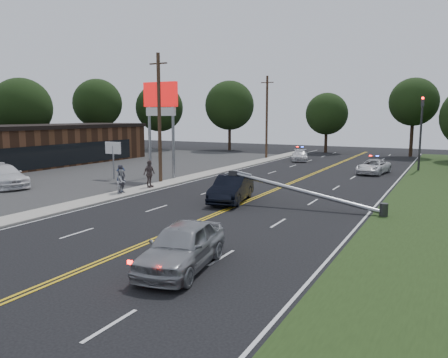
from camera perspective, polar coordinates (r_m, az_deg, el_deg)
The scene contains 26 objects.
ground at distance 20.09m, azimuth -7.05°, elevation -7.02°, with size 120.00×120.00×0.00m, color black.
parking_lot at distance 40.81m, azimuth -22.34°, elevation 0.25°, with size 25.00×60.00×0.01m, color #2D2D2D.
sidewalk at distance 32.83m, azimuth -9.18°, elevation -0.96°, with size 1.80×70.00×0.12m, color #A29E93.
centerline_yellow at distance 28.66m, azimuth 4.41°, elevation -2.33°, with size 0.36×80.00×0.00m, color gold.
pharmacy_building at distance 49.30m, azimuth -24.92°, elevation 3.95°, with size 8.40×30.40×4.30m.
pylon_sign at distance 36.88m, azimuth -8.28°, elevation 9.33°, with size 3.20×0.35×8.00m.
small_sign at distance 37.64m, azimuth -14.28°, elevation 3.55°, with size 1.60×0.14×3.10m.
traffic_signal at distance 45.98m, azimuth 24.35°, elevation 6.23°, with size 0.28×0.41×7.05m.
fallen_streetlight at distance 25.25m, azimuth 11.38°, elevation -1.82°, with size 9.36×0.44×1.91m.
utility_pole_mid at distance 34.49m, azimuth -8.44°, elevation 7.89°, with size 1.60×0.28×10.00m.
utility_pole_far at distance 53.86m, azimuth 5.61°, elevation 8.06°, with size 1.60×0.28×10.00m.
tree_2 at distance 59.76m, azimuth -24.91°, elevation 8.42°, with size 7.30×7.30×9.85m.
tree_3 at distance 66.97m, azimuth -16.19°, elevation 9.47°, with size 7.04×7.04×10.54m.
tree_4 at distance 69.27m, azimuth -8.44°, elevation 9.18°, with size 7.32×7.32×10.10m.
tree_5 at distance 66.84m, azimuth 0.74°, elevation 9.58°, with size 7.40×7.40×10.47m.
tree_6 at distance 64.16m, azimuth 13.27°, elevation 8.28°, with size 5.91×5.91×8.46m.
tree_7 at distance 61.42m, azimuth 23.53°, elevation 9.21°, with size 6.10×6.10×10.04m.
crashed_sedan at distance 26.89m, azimuth 0.97°, elevation -1.26°, with size 1.73×4.97×1.64m, color black.
waiting_sedan at distance 15.34m, azimuth -5.51°, elevation -8.70°, with size 1.92×4.78×1.63m, color gray.
parked_car at distance 36.26m, azimuth -26.90°, elevation 0.34°, with size 2.32×5.70×1.66m, color silver.
emergency_a at distance 42.07m, azimuth 18.94°, elevation 1.52°, with size 2.12×4.60×1.28m, color silver.
emergency_b at distance 51.91m, azimuth 9.86°, elevation 3.05°, with size 1.76×4.34×1.26m, color silver.
bystander_a at distance 30.01m, azimuth -13.23°, elevation 0.02°, with size 0.70×0.46×1.91m, color #26262D.
bystander_b at distance 29.96m, azimuth -13.20°, elevation -0.27°, with size 0.79×0.61×1.62m, color #BABABF.
bystander_c at distance 30.38m, azimuth -13.28°, elevation -0.07°, with size 1.11×0.64×1.72m, color #1C2746.
bystander_d at distance 31.97m, azimuth -9.74°, elevation 0.68°, with size 1.16×0.48×1.98m, color #5D4D4B.
Camera 1 is at (11.10, -15.88, 5.29)m, focal length 35.00 mm.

